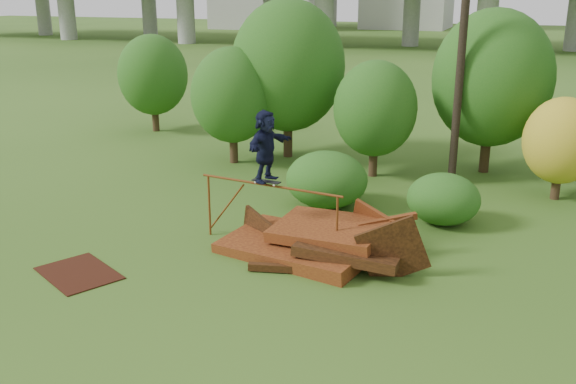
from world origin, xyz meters
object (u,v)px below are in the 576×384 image
(skater, at_px, (266,146))
(flat_plate, at_px, (79,273))
(scrap_pile, at_px, (318,243))
(utility_pole, at_px, (462,49))

(skater, bearing_deg, flat_plate, 143.84)
(scrap_pile, distance_m, flat_plate, 6.00)
(flat_plate, distance_m, utility_pole, 14.11)
(flat_plate, relative_size, utility_pole, 0.22)
(utility_pole, bearing_deg, skater, -117.30)
(utility_pole, bearing_deg, flat_plate, -124.97)
(skater, relative_size, utility_pole, 0.20)
(flat_plate, xyz_separation_m, utility_pole, (7.63, 10.90, 4.71))
(flat_plate, bearing_deg, scrap_pile, 30.77)
(skater, height_order, flat_plate, skater)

